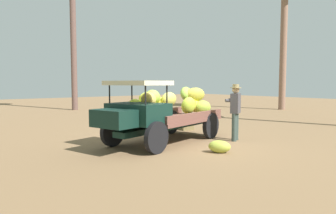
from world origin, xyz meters
name	(u,v)px	position (x,y,z in m)	size (l,w,h in m)	color
ground_plane	(175,142)	(0.00, 0.00, 0.00)	(60.00, 60.00, 0.00)	olive
truck	(159,111)	(0.46, -0.21, 0.95)	(4.66, 2.64, 1.85)	black
farmer	(235,109)	(-1.64, 0.94, 1.00)	(0.57, 0.54, 1.75)	#3A4A44
wooden_crate	(186,124)	(-1.96, -1.72, 0.21)	(0.46, 0.48, 0.42)	olive
loose_banana_bunch	(219,147)	(0.02, 1.81, 0.16)	(0.57, 0.35, 0.32)	#ACBA40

